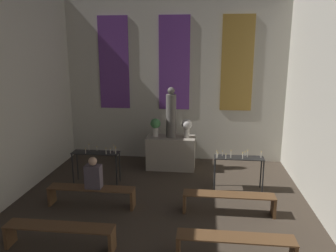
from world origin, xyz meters
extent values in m
cube|color=beige|center=(0.00, 10.49, 2.59)|extent=(7.15, 0.12, 5.18)
cube|color=#60337F|center=(-1.93, 10.41, 3.11)|extent=(0.97, 0.03, 2.90)
cube|color=#60337F|center=(0.00, 10.41, 3.11)|extent=(0.97, 0.03, 2.90)
cube|color=olive|center=(1.93, 10.41, 3.11)|extent=(0.97, 0.03, 2.90)
cube|color=gray|center=(0.00, 9.48, 0.49)|extent=(1.44, 0.71, 0.98)
cylinder|color=#5B5651|center=(0.00, 9.48, 1.61)|extent=(0.30, 0.30, 1.28)
sphere|color=#5B5651|center=(0.00, 9.48, 2.36)|extent=(0.21, 0.21, 0.21)
cylinder|color=beige|center=(-0.47, 9.48, 1.12)|extent=(0.16, 0.16, 0.30)
sphere|color=#4C9351|center=(-0.47, 9.48, 1.38)|extent=(0.30, 0.30, 0.30)
cylinder|color=beige|center=(0.47, 9.48, 1.12)|extent=(0.16, 0.16, 0.30)
sphere|color=silver|center=(0.47, 9.48, 1.38)|extent=(0.30, 0.30, 0.30)
cube|color=black|center=(-1.88, 8.11, 0.85)|extent=(1.25, 0.39, 0.02)
cylinder|color=black|center=(-2.47, 7.95, 0.42)|extent=(0.04, 0.04, 0.84)
cylinder|color=black|center=(-1.28, 7.95, 0.42)|extent=(0.04, 0.04, 0.84)
cylinder|color=black|center=(-2.47, 8.27, 0.42)|extent=(0.04, 0.04, 0.84)
cylinder|color=black|center=(-1.28, 8.27, 0.42)|extent=(0.04, 0.04, 0.84)
cylinder|color=silver|center=(-1.34, 8.14, 0.93)|extent=(0.02, 0.02, 0.14)
sphere|color=#F9CC4C|center=(-1.34, 8.14, 1.02)|extent=(0.02, 0.02, 0.02)
cylinder|color=silver|center=(-1.88, 8.25, 0.91)|extent=(0.02, 0.02, 0.10)
sphere|color=#F9CC4C|center=(-1.88, 8.25, 0.97)|extent=(0.02, 0.02, 0.02)
cylinder|color=silver|center=(-1.41, 8.22, 0.95)|extent=(0.02, 0.02, 0.17)
sphere|color=#F9CC4C|center=(-1.41, 8.22, 1.04)|extent=(0.02, 0.02, 0.02)
cylinder|color=silver|center=(-1.33, 8.08, 0.92)|extent=(0.02, 0.02, 0.12)
sphere|color=#F9CC4C|center=(-1.33, 8.08, 0.99)|extent=(0.02, 0.02, 0.02)
cylinder|color=silver|center=(-1.30, 8.04, 0.94)|extent=(0.02, 0.02, 0.15)
sphere|color=#F9CC4C|center=(-1.30, 8.04, 1.02)|extent=(0.02, 0.02, 0.02)
cylinder|color=silver|center=(-1.54, 7.97, 0.94)|extent=(0.02, 0.02, 0.15)
sphere|color=#F9CC4C|center=(-1.54, 7.97, 1.02)|extent=(0.02, 0.02, 0.02)
cylinder|color=silver|center=(-2.11, 8.26, 0.94)|extent=(0.02, 0.02, 0.15)
sphere|color=#F9CC4C|center=(-2.11, 8.26, 1.02)|extent=(0.02, 0.02, 0.02)
cylinder|color=silver|center=(-2.10, 7.97, 0.92)|extent=(0.02, 0.02, 0.12)
sphere|color=#F9CC4C|center=(-2.10, 7.97, 1.00)|extent=(0.02, 0.02, 0.02)
cylinder|color=silver|center=(-1.45, 8.05, 0.93)|extent=(0.02, 0.02, 0.12)
sphere|color=#F9CC4C|center=(-1.45, 8.05, 1.00)|extent=(0.02, 0.02, 0.02)
cube|color=black|center=(1.88, 8.11, 0.85)|extent=(1.25, 0.39, 0.02)
cylinder|color=black|center=(1.28, 7.95, 0.42)|extent=(0.04, 0.04, 0.84)
cylinder|color=black|center=(2.47, 7.95, 0.42)|extent=(0.04, 0.04, 0.84)
cylinder|color=black|center=(1.28, 8.27, 0.42)|extent=(0.04, 0.04, 0.84)
cylinder|color=black|center=(2.47, 8.27, 0.42)|extent=(0.04, 0.04, 0.84)
cylinder|color=silver|center=(1.54, 7.97, 0.91)|extent=(0.02, 0.02, 0.10)
sphere|color=#F9CC4C|center=(1.54, 7.97, 0.98)|extent=(0.02, 0.02, 0.02)
cylinder|color=silver|center=(1.96, 8.01, 0.93)|extent=(0.02, 0.02, 0.14)
sphere|color=#F9CC4C|center=(1.96, 8.01, 1.02)|extent=(0.02, 0.02, 0.02)
cylinder|color=silver|center=(1.67, 8.05, 0.95)|extent=(0.02, 0.02, 0.18)
sphere|color=#F9CC4C|center=(1.67, 8.05, 1.05)|extent=(0.02, 0.02, 0.02)
cylinder|color=silver|center=(1.46, 8.19, 0.92)|extent=(0.02, 0.02, 0.11)
sphere|color=#F9CC4C|center=(1.46, 8.19, 0.99)|extent=(0.02, 0.02, 0.02)
cylinder|color=silver|center=(2.09, 8.16, 0.95)|extent=(0.02, 0.02, 0.17)
sphere|color=#F9CC4C|center=(2.09, 8.16, 1.04)|extent=(0.02, 0.02, 0.02)
cylinder|color=silver|center=(1.31, 7.99, 0.95)|extent=(0.02, 0.02, 0.18)
sphere|color=#F9CC4C|center=(1.31, 7.99, 1.05)|extent=(0.02, 0.02, 0.02)
cylinder|color=silver|center=(1.34, 8.04, 0.92)|extent=(0.02, 0.02, 0.11)
sphere|color=#F9CC4C|center=(1.34, 8.04, 0.99)|extent=(0.02, 0.02, 0.02)
cylinder|color=silver|center=(2.43, 8.15, 0.93)|extent=(0.02, 0.02, 0.14)
sphere|color=#F9CC4C|center=(2.43, 8.15, 1.02)|extent=(0.02, 0.02, 0.02)
cylinder|color=silver|center=(2.04, 8.25, 0.91)|extent=(0.02, 0.02, 0.10)
sphere|color=#F9CC4C|center=(2.04, 8.25, 0.97)|extent=(0.02, 0.02, 0.02)
cube|color=brown|center=(-1.55, 5.10, 0.44)|extent=(1.99, 0.36, 0.03)
cube|color=brown|center=(-2.51, 5.10, 0.21)|extent=(0.06, 0.32, 0.43)
cube|color=brown|center=(-0.59, 5.10, 0.21)|extent=(0.06, 0.32, 0.43)
cube|color=brown|center=(1.55, 5.10, 0.44)|extent=(1.99, 0.36, 0.03)
cube|color=brown|center=(0.59, 5.10, 0.21)|extent=(0.06, 0.32, 0.43)
cube|color=brown|center=(-1.55, 6.77, 0.44)|extent=(1.99, 0.36, 0.03)
cube|color=brown|center=(-2.51, 6.77, 0.21)|extent=(0.06, 0.32, 0.43)
cube|color=brown|center=(-0.59, 6.77, 0.21)|extent=(0.06, 0.32, 0.43)
cube|color=brown|center=(1.55, 6.77, 0.44)|extent=(1.99, 0.36, 0.03)
cube|color=brown|center=(0.59, 6.77, 0.21)|extent=(0.06, 0.32, 0.43)
cube|color=brown|center=(2.51, 6.77, 0.21)|extent=(0.06, 0.32, 0.43)
cube|color=#564C56|center=(-1.48, 6.77, 0.72)|extent=(0.36, 0.24, 0.54)
sphere|color=tan|center=(-1.48, 6.77, 1.09)|extent=(0.19, 0.19, 0.19)
camera|label=1|loc=(0.98, 0.07, 3.51)|focal=35.00mm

